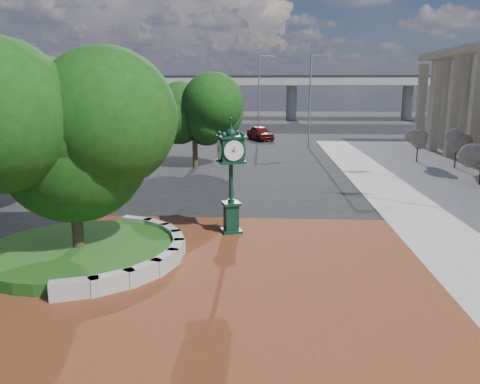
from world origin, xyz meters
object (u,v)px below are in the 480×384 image
object	(u,v)px
parked_car	(260,133)
street_lamp_near	(312,94)
post_clock	(231,172)
street_lamp_far	(261,88)

from	to	relation	value
parked_car	street_lamp_near	bearing A→B (deg)	-77.05
parked_car	street_lamp_near	xyz separation A→B (m)	(4.80, -6.55, 4.16)
post_clock	street_lamp_far	size ratio (longest dim) A/B	0.46
street_lamp_far	parked_car	bearing A→B (deg)	-88.98
post_clock	parked_car	world-z (taller)	post_clock
post_clock	street_lamp_far	distance (m)	42.45
parked_car	street_lamp_near	world-z (taller)	street_lamp_near
post_clock	street_lamp_near	world-z (taller)	street_lamp_near
parked_car	street_lamp_far	distance (m)	10.45
post_clock	parked_car	distance (m)	33.06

